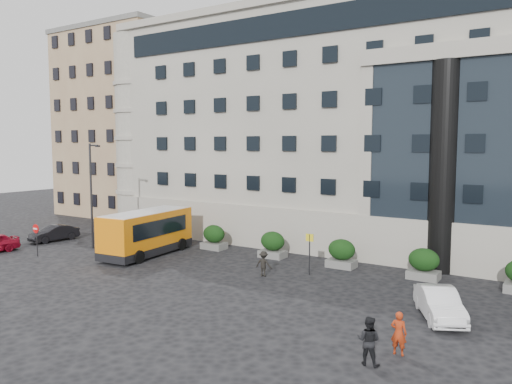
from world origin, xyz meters
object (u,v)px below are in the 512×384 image
bus_stop_sign (310,247)px  pedestrian_a (399,333)px  white_taxi (439,304)px  pedestrian_c (264,264)px  parked_car_c (127,222)px  parked_car_b (54,233)px  hedge_d (424,264)px  street_lamp (92,192)px  parked_car_d (165,215)px  minibus (147,231)px  hedge_c (342,253)px  hedge_b (273,244)px  hedge_a (214,237)px  pedestrian_b (369,341)px  red_truck (178,210)px  no_entry_sign (36,233)px

bus_stop_sign → pedestrian_a: size_ratio=1.50×
white_taxi → pedestrian_a: 4.92m
pedestrian_c → parked_car_c: bearing=-27.1°
bus_stop_sign → parked_car_b: bus_stop_sign is taller
hedge_d → street_lamp: size_ratio=0.23×
parked_car_d → minibus: bearing=-43.4°
parked_car_d → pedestrian_c: bearing=-24.2°
hedge_c → street_lamp: street_lamp is taller
hedge_b → parked_car_b: bearing=-165.7°
parked_car_c → hedge_c: bearing=-8.1°
hedge_a → pedestrian_a: size_ratio=1.09×
street_lamp → parked_car_b: size_ratio=2.04×
hedge_d → parked_car_d: (-28.07, 7.91, -0.27)m
hedge_a → pedestrian_c: bearing=-32.1°
white_taxi → pedestrian_b: pedestrian_b is taller
pedestrian_b → pedestrian_a: bearing=-117.8°
hedge_a → minibus: bearing=-124.4°
hedge_b → pedestrian_c: size_ratio=1.20×
street_lamp → parked_car_c: 9.69m
hedge_d → pedestrian_c: hedge_d is taller
hedge_c → white_taxi: bearing=-40.5°
street_lamp → parked_car_b: street_lamp is taller
parked_car_c → hedge_d: bearing=-6.8°
hedge_c → street_lamp: (-18.34, -4.80, 3.44)m
minibus → pedestrian_b: 21.61m
bus_stop_sign → hedge_d: bearing=24.7°
street_lamp → parked_car_c: size_ratio=1.85×
minibus → parked_car_d: bearing=123.1°
white_taxi → pedestrian_b: (-1.02, -6.34, 0.19)m
minibus → red_truck: bearing=117.5°
no_entry_sign → parked_car_b: (-4.00, 4.21, -1.01)m
parked_car_b → white_taxi: bearing=2.8°
bus_stop_sign → pedestrian_c: bus_stop_sign is taller
hedge_b → red_truck: 17.48m
bus_stop_sign → minibus: size_ratio=0.33×
hedge_c → parked_car_c: 23.16m
hedge_a → hedge_c: same height
bus_stop_sign → parked_car_d: 24.47m
minibus → red_truck: (-7.65, 11.83, -0.40)m
street_lamp → minibus: street_lamp is taller
bus_stop_sign → pedestrian_c: size_ratio=1.64×
hedge_c → parked_car_b: size_ratio=0.47×
white_taxi → pedestrian_c: 10.77m
no_entry_sign → pedestrian_a: size_ratio=1.38×
street_lamp → no_entry_sign: 4.98m
minibus → parked_car_c: minibus is taller
no_entry_sign → parked_car_c: no_entry_sign is taller
street_lamp → white_taxi: bearing=-3.7°
hedge_a → street_lamp: 9.89m
parked_car_b → white_taxi: (30.96, -1.82, 0.06)m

